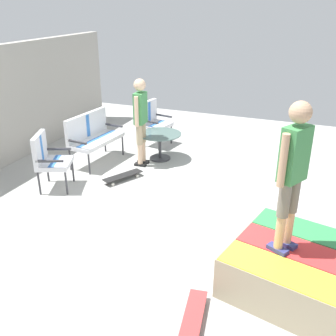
{
  "coord_description": "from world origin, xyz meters",
  "views": [
    {
      "loc": [
        -4.99,
        -1.92,
        3.16
      ],
      "look_at": [
        0.27,
        0.18,
        0.7
      ],
      "focal_mm": 41.73,
      "sensor_mm": 36.0,
      "label": 1
    }
  ],
  "objects_px": {
    "person_watching": "(141,116)",
    "skateboard_spare": "(193,317)",
    "patio_chair_near_house": "(152,119)",
    "patio_chair_by_wall": "(48,156)",
    "patio_bench": "(92,133)",
    "person_skater": "(293,168)",
    "skate_ramp": "(296,268)",
    "skateboard_by_bench": "(123,176)",
    "patio_table": "(160,141)"
  },
  "relations": [
    {
      "from": "patio_chair_by_wall",
      "to": "patio_table",
      "type": "xyz_separation_m",
      "value": [
        2.02,
        -1.3,
        -0.21
      ]
    },
    {
      "from": "skate_ramp",
      "to": "patio_bench",
      "type": "relative_size",
      "value": 1.78
    },
    {
      "from": "patio_chair_by_wall",
      "to": "person_watching",
      "type": "relative_size",
      "value": 0.58
    },
    {
      "from": "patio_bench",
      "to": "person_skater",
      "type": "bearing_deg",
      "value": -121.92
    },
    {
      "from": "patio_chair_near_house",
      "to": "patio_chair_by_wall",
      "type": "distance_m",
      "value": 2.91
    },
    {
      "from": "person_skater",
      "to": "skateboard_spare",
      "type": "relative_size",
      "value": 2.09
    },
    {
      "from": "patio_chair_near_house",
      "to": "skateboard_by_bench",
      "type": "relative_size",
      "value": 1.27
    },
    {
      "from": "person_watching",
      "to": "person_skater",
      "type": "distance_m",
      "value": 4.2
    },
    {
      "from": "patio_table",
      "to": "patio_chair_by_wall",
      "type": "bearing_deg",
      "value": 147.27
    },
    {
      "from": "patio_chair_near_house",
      "to": "skateboard_spare",
      "type": "xyz_separation_m",
      "value": [
        -4.93,
        -2.64,
        -0.53
      ]
    },
    {
      "from": "patio_table",
      "to": "person_skater",
      "type": "relative_size",
      "value": 0.52
    },
    {
      "from": "person_watching",
      "to": "skateboard_spare",
      "type": "relative_size",
      "value": 2.15
    },
    {
      "from": "skateboard_by_bench",
      "to": "skateboard_spare",
      "type": "relative_size",
      "value": 0.98
    },
    {
      "from": "skateboard_spare",
      "to": "person_watching",
      "type": "bearing_deg",
      "value": 32.3
    },
    {
      "from": "skateboard_by_bench",
      "to": "skateboard_spare",
      "type": "distance_m",
      "value": 3.73
    },
    {
      "from": "patio_bench",
      "to": "person_skater",
      "type": "distance_m",
      "value": 4.93
    },
    {
      "from": "patio_chair_near_house",
      "to": "person_watching",
      "type": "height_order",
      "value": "person_watching"
    },
    {
      "from": "patio_chair_near_house",
      "to": "skateboard_spare",
      "type": "height_order",
      "value": "patio_chair_near_house"
    },
    {
      "from": "patio_chair_by_wall",
      "to": "skateboard_spare",
      "type": "height_order",
      "value": "patio_chair_by_wall"
    },
    {
      "from": "skate_ramp",
      "to": "patio_table",
      "type": "xyz_separation_m",
      "value": [
        3.15,
        3.05,
        0.14
      ]
    },
    {
      "from": "person_watching",
      "to": "person_skater",
      "type": "bearing_deg",
      "value": -131.95
    },
    {
      "from": "skate_ramp",
      "to": "patio_chair_near_house",
      "type": "xyz_separation_m",
      "value": [
        3.94,
        3.57,
        0.35
      ]
    },
    {
      "from": "patio_bench",
      "to": "patio_table",
      "type": "relative_size",
      "value": 1.44
    },
    {
      "from": "patio_chair_near_house",
      "to": "patio_chair_by_wall",
      "type": "relative_size",
      "value": 1.0
    },
    {
      "from": "skate_ramp",
      "to": "patio_chair_near_house",
      "type": "bearing_deg",
      "value": 42.12
    },
    {
      "from": "skateboard_spare",
      "to": "skateboard_by_bench",
      "type": "bearing_deg",
      "value": 39.22
    },
    {
      "from": "patio_chair_by_wall",
      "to": "skate_ramp",
      "type": "bearing_deg",
      "value": -104.66
    },
    {
      "from": "skate_ramp",
      "to": "skateboard_by_bench",
      "type": "distance_m",
      "value": 3.8
    },
    {
      "from": "skateboard_by_bench",
      "to": "patio_chair_near_house",
      "type": "bearing_deg",
      "value": 7.84
    },
    {
      "from": "person_skater",
      "to": "patio_chair_by_wall",
      "type": "bearing_deg",
      "value": 74.1
    },
    {
      "from": "skate_ramp",
      "to": "person_skater",
      "type": "bearing_deg",
      "value": 104.96
    },
    {
      "from": "skate_ramp",
      "to": "skateboard_spare",
      "type": "relative_size",
      "value": 2.81
    },
    {
      "from": "skateboard_by_bench",
      "to": "person_skater",
      "type": "bearing_deg",
      "value": -122.17
    },
    {
      "from": "patio_chair_near_house",
      "to": "person_skater",
      "type": "xyz_separation_m",
      "value": [
        -3.99,
        -3.38,
        0.93
      ]
    },
    {
      "from": "person_watching",
      "to": "skateboard_spare",
      "type": "height_order",
      "value": "person_watching"
    },
    {
      "from": "person_watching",
      "to": "skateboard_by_bench",
      "type": "bearing_deg",
      "value": 179.7
    },
    {
      "from": "patio_table",
      "to": "person_watching",
      "type": "distance_m",
      "value": 0.8
    },
    {
      "from": "patio_chair_near_house",
      "to": "skateboard_spare",
      "type": "distance_m",
      "value": 5.61
    },
    {
      "from": "patio_chair_by_wall",
      "to": "person_watching",
      "type": "bearing_deg",
      "value": -33.57
    },
    {
      "from": "patio_chair_by_wall",
      "to": "person_watching",
      "type": "distance_m",
      "value": 1.97
    },
    {
      "from": "patio_bench",
      "to": "person_watching",
      "type": "xyz_separation_m",
      "value": [
        0.22,
        -1.02,
        0.42
      ]
    },
    {
      "from": "skate_ramp",
      "to": "patio_chair_by_wall",
      "type": "xyz_separation_m",
      "value": [
        1.14,
        4.34,
        0.35
      ]
    },
    {
      "from": "patio_chair_near_house",
      "to": "skateboard_by_bench",
      "type": "xyz_separation_m",
      "value": [
        -2.04,
        -0.28,
        -0.53
      ]
    },
    {
      "from": "skate_ramp",
      "to": "person_watching",
      "type": "distance_m",
      "value": 4.34
    },
    {
      "from": "skateboard_by_bench",
      "to": "patio_table",
      "type": "bearing_deg",
      "value": -10.8
    },
    {
      "from": "patio_chair_by_wall",
      "to": "patio_table",
      "type": "distance_m",
      "value": 2.41
    },
    {
      "from": "patio_table",
      "to": "skateboard_by_bench",
      "type": "height_order",
      "value": "patio_table"
    },
    {
      "from": "patio_chair_by_wall",
      "to": "skateboard_spare",
      "type": "xyz_separation_m",
      "value": [
        -2.12,
        -3.41,
        -0.53
      ]
    },
    {
      "from": "patio_chair_near_house",
      "to": "patio_table",
      "type": "height_order",
      "value": "patio_chair_near_house"
    },
    {
      "from": "patio_chair_near_house",
      "to": "person_watching",
      "type": "distance_m",
      "value": 1.31
    }
  ]
}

